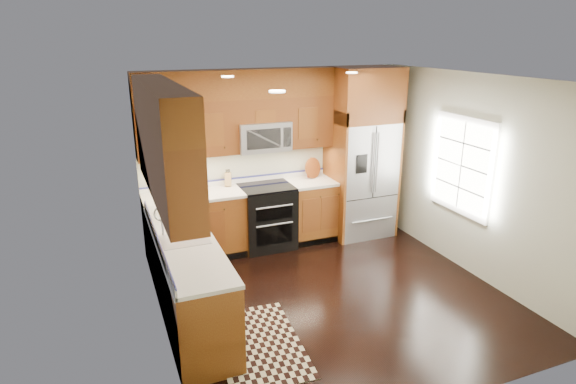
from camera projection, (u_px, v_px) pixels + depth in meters
name	position (u px, v px, depth m)	size (l,w,h in m)	color
ground	(332.00, 295.00, 5.90)	(4.00, 4.00, 0.00)	black
wall_back	(274.00, 156.00, 7.26)	(4.00, 0.02, 2.60)	#B3BAA7
wall_left	(156.00, 218.00, 4.79)	(0.02, 4.00, 2.60)	#B3BAA7
wall_right	(473.00, 177.00, 6.21)	(0.02, 4.00, 2.60)	#B3BAA7
window	(462.00, 165.00, 6.34)	(0.04, 1.10, 1.30)	white
base_cabinets	(214.00, 249.00, 6.12)	(2.85, 3.00, 0.90)	brown
countertop	(221.00, 210.00, 6.13)	(2.86, 3.01, 0.04)	white
upper_cabinets	(211.00, 123.00, 5.82)	(2.85, 3.00, 1.15)	brown
range	(267.00, 217.00, 7.14)	(0.76, 0.67, 0.95)	black
microwave	(263.00, 136.00, 6.88)	(0.76, 0.40, 0.42)	#B2B2B7
refrigerator	(362.00, 153.00, 7.39)	(0.98, 0.75, 2.60)	#B2B2B7
sink_faucet	(181.00, 235.00, 5.18)	(0.54, 0.44, 0.37)	#B2B2B7
rug	(259.00, 343.00, 4.97)	(0.83, 1.39, 0.01)	black
knife_block	(228.00, 179.00, 7.00)	(0.12, 0.15, 0.25)	#AA8752
utensil_crock	(311.00, 170.00, 7.43)	(0.13, 0.13, 0.32)	maroon
cutting_board	(313.00, 177.00, 7.42)	(0.32, 0.32, 0.02)	brown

